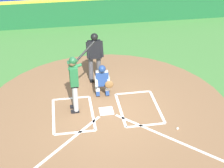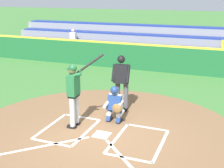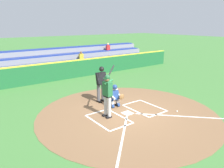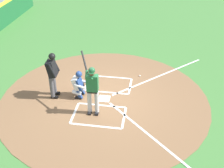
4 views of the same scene
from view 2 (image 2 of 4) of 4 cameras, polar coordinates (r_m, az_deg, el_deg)
The scene contains 8 objects.
ground_plane at distance 8.43m, azimuth -1.96°, elevation -9.59°, with size 120.00×120.00×0.00m, color #427A38.
dirt_circle at distance 8.42m, azimuth -1.96°, elevation -9.56°, with size 8.00×8.00×0.01m, color brown.
home_plate_and_chalk at distance 7.71m, azimuth -4.58°, elevation -12.19°, with size 7.93×4.91×0.01m.
batter at distance 8.58m, azimuth -7.15°, elevation -1.27°, with size 0.91×0.74×2.13m.
catcher at distance 9.01m, azimuth 0.56°, elevation -3.69°, with size 0.59×0.63×1.13m.
plate_umpire at distance 9.76m, azimuth 1.80°, elevation 0.95°, with size 0.59×0.43×1.86m.
backstop_wall at distance 15.05m, azimuth 9.32°, elevation 4.77°, with size 22.00×0.36×1.31m.
bleacher_stand at distance 17.65m, azimuth 11.22°, elevation 6.62°, with size 20.00×3.40×2.10m.
Camera 2 is at (-2.99, 6.92, 3.76)m, focal length 48.62 mm.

